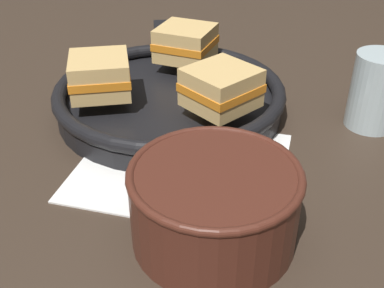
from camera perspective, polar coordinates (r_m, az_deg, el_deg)
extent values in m
plane|color=#382B21|center=(0.53, -3.22, -3.50)|extent=(4.00, 4.00, 0.00)
cube|color=white|center=(0.54, -1.21, -2.53)|extent=(0.24, 0.20, 0.00)
cylinder|color=#4C2319|center=(0.43, 2.65, -7.32)|extent=(0.15, 0.15, 0.07)
cylinder|color=#DB5B1E|center=(0.41, 2.73, -4.78)|extent=(0.13, 0.13, 0.01)
torus|color=#4C2319|center=(0.41, 2.77, -3.55)|extent=(0.15, 0.15, 0.01)
cube|color=silver|center=(0.55, -4.32, -0.88)|extent=(0.11, 0.05, 0.01)
ellipsoid|color=silver|center=(0.51, 3.13, -3.48)|extent=(0.06, 0.04, 0.01)
cylinder|color=black|center=(0.64, -2.64, 4.75)|extent=(0.29, 0.29, 0.02)
torus|color=black|center=(0.63, -2.68, 6.44)|extent=(0.30, 0.30, 0.02)
cube|color=black|center=(0.83, -3.57, 12.68)|extent=(0.06, 0.13, 0.01)
cube|color=#DBB26B|center=(0.61, -10.74, 6.83)|extent=(0.09, 0.09, 0.02)
cube|color=orange|center=(0.60, -10.87, 8.02)|extent=(0.09, 0.10, 0.01)
cube|color=#DBB26B|center=(0.60, -11.01, 9.24)|extent=(0.09, 0.09, 0.02)
cube|color=#DBB26B|center=(0.57, 3.43, 5.41)|extent=(0.10, 0.10, 0.02)
cube|color=orange|center=(0.56, 3.47, 6.68)|extent=(0.10, 0.10, 0.01)
cube|color=#DBB26B|center=(0.56, 3.52, 7.98)|extent=(0.10, 0.10, 0.02)
cube|color=#DBB26B|center=(0.70, -0.76, 10.82)|extent=(0.09, 0.08, 0.02)
cube|color=orange|center=(0.69, -0.76, 11.90)|extent=(0.09, 0.09, 0.01)
cube|color=#DBB26B|center=(0.69, -0.77, 12.99)|extent=(0.09, 0.08, 0.02)
cylinder|color=silver|center=(0.63, 20.98, 5.88)|extent=(0.06, 0.06, 0.09)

